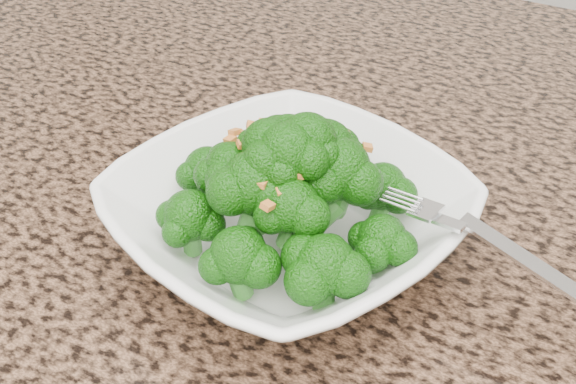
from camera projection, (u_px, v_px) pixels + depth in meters
The scene contains 5 objects.
granite_counter at pixel (316, 258), 0.52m from camera, with size 1.64×1.04×0.03m, color brown.
bowl at pixel (288, 218), 0.49m from camera, with size 0.23×0.23×0.06m, color white.
broccoli_pile at pixel (288, 140), 0.45m from camera, with size 0.20×0.20×0.07m, color #135409, non-canonical shape.
garlic_topping at pixel (288, 87), 0.43m from camera, with size 0.12×0.12×0.01m, color orange, non-canonical shape.
fork at pixel (455, 225), 0.43m from camera, with size 0.16×0.03×0.01m, color silver, non-canonical shape.
Camera 1 is at (0.18, -0.05, 1.24)m, focal length 45.00 mm.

